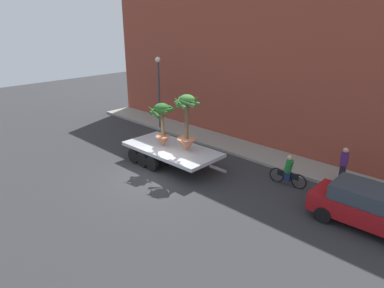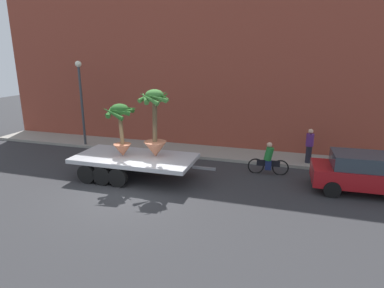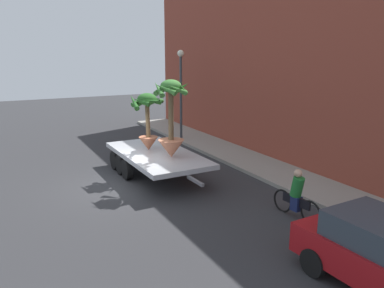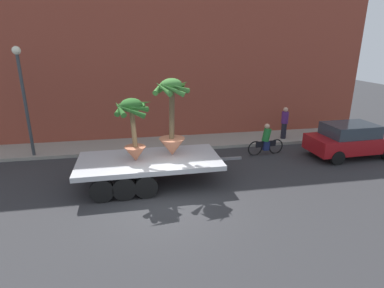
{
  "view_description": "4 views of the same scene",
  "coord_description": "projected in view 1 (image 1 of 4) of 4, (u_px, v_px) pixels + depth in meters",
  "views": [
    {
      "loc": [
        11.87,
        -9.55,
        7.39
      ],
      "look_at": [
        0.37,
        2.32,
        1.23
      ],
      "focal_mm": 31.8,
      "sensor_mm": 36.0,
      "label": 1
    },
    {
      "loc": [
        5.95,
        -10.52,
        5.27
      ],
      "look_at": [
        2.14,
        1.69,
        1.75
      ],
      "focal_mm": 30.21,
      "sensor_mm": 36.0,
      "label": 2
    },
    {
      "loc": [
        13.15,
        -3.96,
        4.88
      ],
      "look_at": [
        1.31,
        2.3,
        1.64
      ],
      "focal_mm": 35.77,
      "sensor_mm": 36.0,
      "label": 3
    },
    {
      "loc": [
        -0.9,
        -9.3,
        5.16
      ],
      "look_at": [
        1.16,
        1.8,
        1.41
      ],
      "focal_mm": 29.04,
      "sensor_mm": 36.0,
      "label": 4
    }
  ],
  "objects": [
    {
      "name": "street_lamp",
      "position": [
        159.0,
        83.0,
        22.87
      ],
      "size": [
        0.36,
        0.36,
        4.83
      ],
      "color": "#383D42",
      "rests_on": "sidewalk"
    },
    {
      "name": "potted_palm_middle",
      "position": [
        187.0,
        125.0,
        16.92
      ],
      "size": [
        1.41,
        1.38,
        2.93
      ],
      "color": "#C17251",
      "rests_on": "flatbed_trailer"
    },
    {
      "name": "sidewalk",
      "position": [
        231.0,
        145.0,
        20.83
      ],
      "size": [
        24.0,
        2.2,
        0.15
      ],
      "primitive_type": "cube",
      "color": "gray",
      "rests_on": "ground"
    },
    {
      "name": "pedestrian_near_gate",
      "position": [
        344.0,
        164.0,
        15.67
      ],
      "size": [
        0.36,
        0.36,
        1.71
      ],
      "color": "black",
      "rests_on": "sidewalk"
    },
    {
      "name": "parked_car",
      "position": [
        367.0,
        206.0,
        12.59
      ],
      "size": [
        4.12,
        1.97,
        1.58
      ],
      "color": "maroon",
      "rests_on": "ground"
    },
    {
      "name": "building_facade",
      "position": [
        251.0,
        68.0,
        20.4
      ],
      "size": [
        24.0,
        1.2,
        9.15
      ],
      "primitive_type": "cube",
      "color": "brown",
      "rests_on": "ground"
    },
    {
      "name": "ground_plane",
      "position": [
        154.0,
        177.0,
        16.75
      ],
      "size": [
        60.0,
        60.0,
        0.0
      ],
      "primitive_type": "plane",
      "color": "#2D2D30"
    },
    {
      "name": "potted_palm_rear",
      "position": [
        162.0,
        121.0,
        17.61
      ],
      "size": [
        1.41,
        1.48,
        2.32
      ],
      "color": "#B26647",
      "rests_on": "flatbed_trailer"
    },
    {
      "name": "flatbed_trailer",
      "position": [
        169.0,
        150.0,
        18.08
      ],
      "size": [
        6.3,
        2.67,
        0.98
      ],
      "color": "#B7BABF",
      "rests_on": "ground"
    },
    {
      "name": "cyclist",
      "position": [
        288.0,
        172.0,
        15.76
      ],
      "size": [
        1.84,
        0.38,
        1.54
      ],
      "color": "black",
      "rests_on": "ground"
    }
  ]
}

